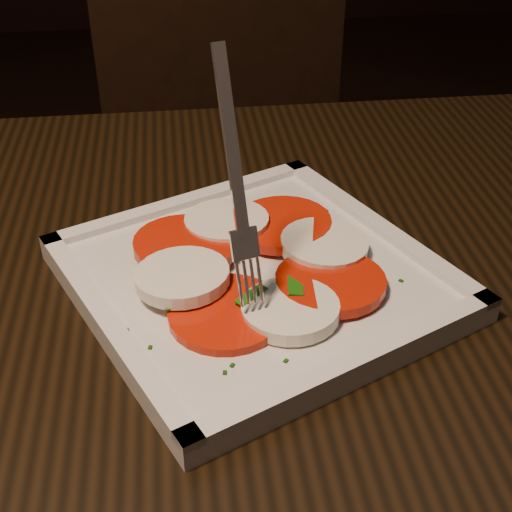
# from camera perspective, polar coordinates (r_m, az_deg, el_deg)

# --- Properties ---
(table) EXTENTS (1.22, 0.82, 0.75)m
(table) POSITION_cam_1_polar(r_m,az_deg,el_deg) (0.59, -9.29, -13.52)
(table) COLOR black
(table) RESTS_ON ground
(chair) EXTENTS (0.47, 0.47, 0.93)m
(chair) POSITION_cam_1_polar(r_m,az_deg,el_deg) (1.21, -1.46, 7.54)
(chair) COLOR black
(chair) RESTS_ON ground
(plate) EXTENTS (0.34, 0.34, 0.01)m
(plate) POSITION_cam_1_polar(r_m,az_deg,el_deg) (0.55, 0.00, -1.92)
(plate) COLOR silver
(plate) RESTS_ON table
(caprese_salad) EXTENTS (0.21, 0.20, 0.02)m
(caprese_salad) POSITION_cam_1_polar(r_m,az_deg,el_deg) (0.54, -0.01, -0.56)
(caprese_salad) COLOR red
(caprese_salad) RESTS_ON plate
(fork) EXTENTS (0.04, 0.06, 0.16)m
(fork) POSITION_cam_1_polar(r_m,az_deg,el_deg) (0.47, -1.95, 6.55)
(fork) COLOR white
(fork) RESTS_ON caprese_salad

